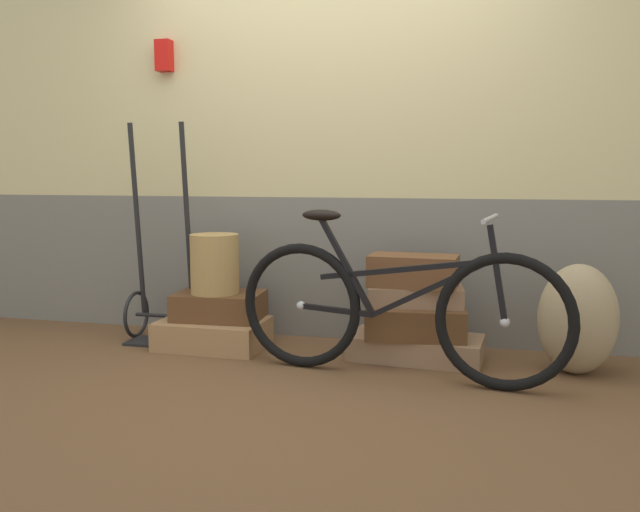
# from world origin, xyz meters

# --- Properties ---
(ground) EXTENTS (9.52, 5.20, 0.06)m
(ground) POSITION_xyz_m (0.00, 0.00, -0.03)
(ground) COLOR brown
(station_building) EXTENTS (7.52, 0.74, 2.91)m
(station_building) POSITION_xyz_m (0.01, 0.85, 1.46)
(station_building) COLOR slate
(station_building) RESTS_ON ground
(suitcase_0) EXTENTS (0.65, 0.45, 0.17)m
(suitcase_0) POSITION_xyz_m (-0.67, 0.35, 0.09)
(suitcase_0) COLOR #9E754C
(suitcase_0) RESTS_ON ground
(suitcase_1) EXTENTS (0.55, 0.39, 0.16)m
(suitcase_1) POSITION_xyz_m (-0.64, 0.40, 0.25)
(suitcase_1) COLOR brown
(suitcase_1) RESTS_ON suitcase_0
(suitcase_2) EXTENTS (0.78, 0.42, 0.14)m
(suitcase_2) POSITION_xyz_m (0.58, 0.39, 0.07)
(suitcase_2) COLOR #937051
(suitcase_2) RESTS_ON ground
(suitcase_3) EXTENTS (0.59, 0.36, 0.18)m
(suitcase_3) POSITION_xyz_m (0.57, 0.35, 0.23)
(suitcase_3) COLOR brown
(suitcase_3) RESTS_ON suitcase_2
(suitcase_4) EXTENTS (0.56, 0.33, 0.11)m
(suitcase_4) POSITION_xyz_m (0.57, 0.40, 0.37)
(suitcase_4) COLOR #937051
(suitcase_4) RESTS_ON suitcase_3
(suitcase_5) EXTENTS (0.51, 0.29, 0.18)m
(suitcase_5) POSITION_xyz_m (0.55, 0.39, 0.52)
(suitcase_5) COLOR brown
(suitcase_5) RESTS_ON suitcase_4
(wicker_basket) EXTENTS (0.30, 0.30, 0.36)m
(wicker_basket) POSITION_xyz_m (-0.66, 0.38, 0.52)
(wicker_basket) COLOR #A8844C
(wicker_basket) RESTS_ON suitcase_1
(luggage_trolley) EXTENTS (0.43, 0.37, 1.38)m
(luggage_trolley) POSITION_xyz_m (-1.05, 0.44, 0.31)
(luggage_trolley) COLOR black
(luggage_trolley) RESTS_ON ground
(burlap_sack) EXTENTS (0.41, 0.35, 0.59)m
(burlap_sack) POSITION_xyz_m (1.43, 0.33, 0.30)
(burlap_sack) COLOR #9E8966
(burlap_sack) RESTS_ON ground
(bicycle) EXTENTS (1.77, 0.46, 0.88)m
(bicycle) POSITION_xyz_m (0.50, 0.02, 0.36)
(bicycle) COLOR black
(bicycle) RESTS_ON ground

